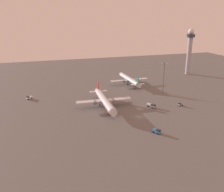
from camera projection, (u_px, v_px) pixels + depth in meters
ground_plane at (139, 117)px, 147.27m from camera, size 416.00×416.00×0.00m
control_tower at (190, 48)px, 244.74m from camera, size 8.00×8.00×44.70m
airplane_terminal_side at (104, 100)px, 161.53m from camera, size 36.21×46.54×11.94m
airplane_far_stand at (129, 80)px, 214.30m from camera, size 33.07×42.55×10.93m
maintenance_van at (157, 131)px, 126.53m from camera, size 3.56×4.58×2.25m
pushback_tug at (180, 104)px, 164.10m from camera, size 3.43×2.51×2.05m
fuel_truck at (151, 105)px, 161.58m from camera, size 4.63×6.59×2.35m
baggage_tractor at (29, 98)px, 177.27m from camera, size 4.58×3.59×2.25m
apron_light_east at (164, 76)px, 187.10m from camera, size 4.80×0.90×23.31m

